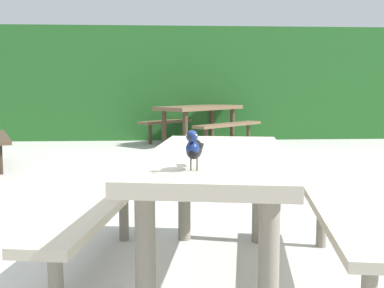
% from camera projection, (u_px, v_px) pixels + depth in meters
% --- Properties ---
extents(ground_plane, '(60.00, 60.00, 0.00)m').
position_uv_depth(ground_plane, '(202.00, 287.00, 2.69)').
color(ground_plane, '#B7B5AD').
extents(hedge_wall, '(28.00, 1.99, 2.33)m').
position_uv_depth(hedge_wall, '(170.00, 84.00, 10.91)').
color(hedge_wall, '#235B23').
rests_on(hedge_wall, ground).
extents(picnic_table_foreground, '(1.95, 1.97, 0.74)m').
position_uv_depth(picnic_table_foreground, '(216.00, 185.00, 2.76)').
color(picnic_table_foreground, '#B2A893').
rests_on(picnic_table_foreground, ground).
extents(bird_grackle, '(0.11, 0.28, 0.18)m').
position_uv_depth(bird_grackle, '(194.00, 148.00, 2.13)').
color(bird_grackle, black).
rests_on(bird_grackle, picnic_table_foreground).
extents(picnic_table_mid_right, '(2.40, 2.40, 0.74)m').
position_uv_depth(picnic_table_mid_right, '(199.00, 115.00, 9.34)').
color(picnic_table_mid_right, brown).
rests_on(picnic_table_mid_right, ground).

